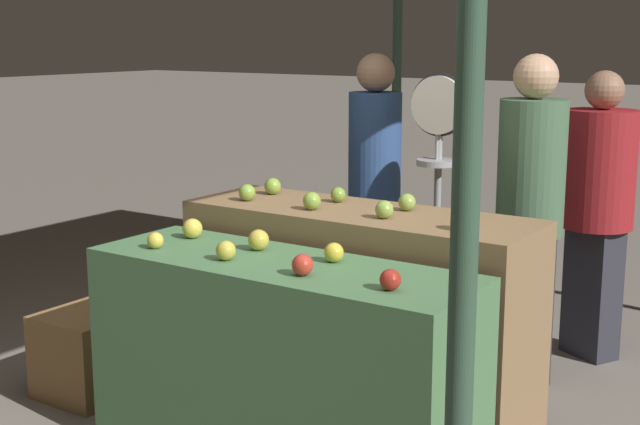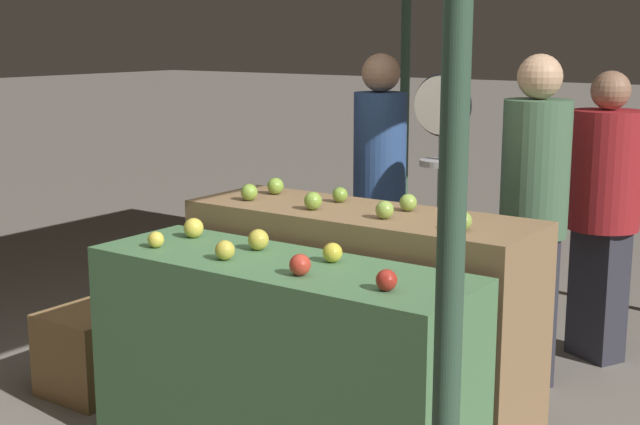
# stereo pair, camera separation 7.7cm
# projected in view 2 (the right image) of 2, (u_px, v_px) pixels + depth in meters

# --- Properties ---
(display_counter_front) EXTENTS (1.64, 0.55, 0.89)m
(display_counter_front) POSITION_uv_depth(u_px,v_px,m) (280.00, 367.00, 3.64)
(display_counter_front) COLOR #4C7A4C
(display_counter_front) RESTS_ON ground_plane
(display_counter_back) EXTENTS (1.64, 0.55, 1.00)m
(display_counter_back) POSITION_uv_depth(u_px,v_px,m) (359.00, 317.00, 4.11)
(display_counter_back) COLOR olive
(display_counter_back) RESTS_ON ground_plane
(apple_front_0) EXTENTS (0.07, 0.07, 0.07)m
(apple_front_0) POSITION_uv_depth(u_px,v_px,m) (156.00, 240.00, 3.78)
(apple_front_0) COLOR yellow
(apple_front_0) RESTS_ON display_counter_front
(apple_front_1) EXTENTS (0.08, 0.08, 0.08)m
(apple_front_1) POSITION_uv_depth(u_px,v_px,m) (225.00, 250.00, 3.57)
(apple_front_1) COLOR gold
(apple_front_1) RESTS_ON display_counter_front
(apple_front_2) EXTENTS (0.08, 0.08, 0.08)m
(apple_front_2) POSITION_uv_depth(u_px,v_px,m) (300.00, 265.00, 3.34)
(apple_front_2) COLOR red
(apple_front_2) RESTS_ON display_counter_front
(apple_front_3) EXTENTS (0.08, 0.08, 0.08)m
(apple_front_3) POSITION_uv_depth(u_px,v_px,m) (387.00, 280.00, 3.14)
(apple_front_3) COLOR #AD281E
(apple_front_3) RESTS_ON display_counter_front
(apple_front_4) EXTENTS (0.09, 0.09, 0.09)m
(apple_front_4) POSITION_uv_depth(u_px,v_px,m) (194.00, 228.00, 3.96)
(apple_front_4) COLOR yellow
(apple_front_4) RESTS_ON display_counter_front
(apple_front_5) EXTENTS (0.09, 0.09, 0.09)m
(apple_front_5) POSITION_uv_depth(u_px,v_px,m) (258.00, 240.00, 3.73)
(apple_front_5) COLOR gold
(apple_front_5) RESTS_ON display_counter_front
(apple_front_6) EXTENTS (0.08, 0.08, 0.08)m
(apple_front_6) POSITION_uv_depth(u_px,v_px,m) (332.00, 253.00, 3.53)
(apple_front_6) COLOR gold
(apple_front_6) RESTS_ON display_counter_front
(apple_back_0) EXTENTS (0.08, 0.08, 0.08)m
(apple_back_0) POSITION_uv_depth(u_px,v_px,m) (249.00, 192.00, 4.24)
(apple_back_0) COLOR #84AD3D
(apple_back_0) RESTS_ON display_counter_back
(apple_back_1) EXTENTS (0.08, 0.08, 0.08)m
(apple_back_1) POSITION_uv_depth(u_px,v_px,m) (313.00, 201.00, 4.02)
(apple_back_1) COLOR #84AD3D
(apple_back_1) RESTS_ON display_counter_back
(apple_back_2) EXTENTS (0.08, 0.08, 0.08)m
(apple_back_2) POSITION_uv_depth(u_px,v_px,m) (385.00, 210.00, 3.82)
(apple_back_2) COLOR #8EB247
(apple_back_2) RESTS_ON display_counter_back
(apple_back_3) EXTENTS (0.08, 0.08, 0.08)m
(apple_back_3) POSITION_uv_depth(u_px,v_px,m) (462.00, 221.00, 3.59)
(apple_back_3) COLOR #8EB247
(apple_back_3) RESTS_ON display_counter_back
(apple_back_4) EXTENTS (0.08, 0.08, 0.08)m
(apple_back_4) POSITION_uv_depth(u_px,v_px,m) (275.00, 186.00, 4.41)
(apple_back_4) COLOR #84AD3D
(apple_back_4) RESTS_ON display_counter_back
(apple_back_5) EXTENTS (0.07, 0.07, 0.07)m
(apple_back_5) POSITION_uv_depth(u_px,v_px,m) (340.00, 195.00, 4.20)
(apple_back_5) COLOR #7AA338
(apple_back_5) RESTS_ON display_counter_back
(apple_back_6) EXTENTS (0.08, 0.08, 0.08)m
(apple_back_6) POSITION_uv_depth(u_px,v_px,m) (408.00, 203.00, 3.99)
(apple_back_6) COLOR #8EB247
(apple_back_6) RESTS_ON display_counter_back
(produce_scale) EXTENTS (0.31, 0.20, 1.60)m
(produce_scale) POSITION_uv_depth(u_px,v_px,m) (441.00, 159.00, 4.40)
(produce_scale) COLOR #99999E
(produce_scale) RESTS_ON ground_plane
(person_vendor_at_scale) EXTENTS (0.45, 0.45, 1.69)m
(person_vendor_at_scale) POSITION_uv_depth(u_px,v_px,m) (534.00, 197.00, 4.45)
(person_vendor_at_scale) COLOR #2D2D38
(person_vendor_at_scale) RESTS_ON ground_plane
(person_customer_left) EXTENTS (0.52, 0.52, 1.59)m
(person_customer_left) POSITION_uv_depth(u_px,v_px,m) (604.00, 198.00, 4.83)
(person_customer_left) COLOR #2D2D38
(person_customer_left) RESTS_ON ground_plane
(person_customer_right) EXTENTS (0.40, 0.40, 1.68)m
(person_customer_right) POSITION_uv_depth(u_px,v_px,m) (380.00, 174.00, 5.15)
(person_customer_right) COLOR #2D2D38
(person_customer_right) RESTS_ON ground_plane
(wooden_crate_side) EXTENTS (0.42, 0.42, 0.42)m
(wooden_crate_side) POSITION_uv_depth(u_px,v_px,m) (92.00, 352.00, 4.48)
(wooden_crate_side) COLOR #9E7547
(wooden_crate_side) RESTS_ON ground_plane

